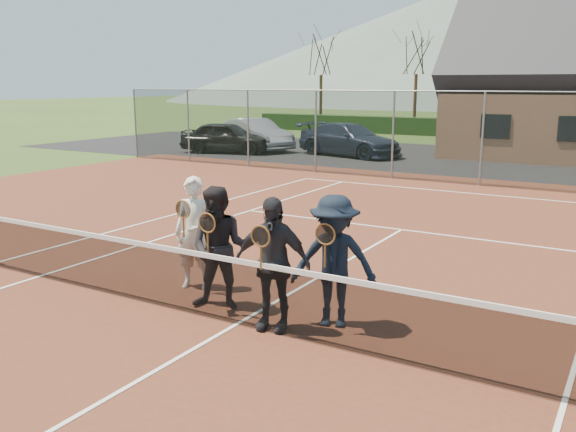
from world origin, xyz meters
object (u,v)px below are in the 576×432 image
object	(u,v)px
tennis_net	(236,289)
car_a	(227,137)
car_b	(255,134)
player_b	(220,248)
player_a	(195,233)
player_c	(272,264)
player_d	(334,261)
car_c	(349,140)

from	to	relation	value
tennis_net	car_a	bearing A→B (deg)	126.51
car_b	player_b	xyz separation A→B (m)	(11.71, -18.48, 0.15)
car_a	player_a	bearing A→B (deg)	-160.57
player_a	player_b	bearing A→B (deg)	-31.40
player_b	player_c	size ratio (longest dim) A/B	1.00
car_b	player_c	xyz separation A→B (m)	(12.77, -18.74, 0.15)
player_a	player_d	bearing A→B (deg)	-6.42
car_b	player_c	bearing A→B (deg)	-122.52
player_b	car_c	bearing A→B (deg)	109.59
tennis_net	car_c	bearing A→B (deg)	110.71
car_b	player_a	xyz separation A→B (m)	(10.82, -17.94, 0.15)
car_c	player_d	size ratio (longest dim) A/B	2.83
car_c	player_c	size ratio (longest dim) A/B	2.83
player_a	player_b	size ratio (longest dim) A/B	1.00
car_a	player_b	size ratio (longest dim) A/B	2.44
player_c	player_a	bearing A→B (deg)	157.54
car_b	car_c	world-z (taller)	car_b
car_a	car_b	size ratio (longest dim) A/B	0.93
car_a	player_b	distance (m)	20.65
car_a	car_b	bearing A→B (deg)	-28.20
car_c	tennis_net	bearing A→B (deg)	-145.31
tennis_net	player_b	xyz separation A→B (m)	(-0.57, 0.42, 0.38)
player_a	player_c	distance (m)	2.11
player_a	player_d	size ratio (longest dim) A/B	1.00
player_c	car_b	bearing A→B (deg)	124.26
car_b	player_a	distance (m)	20.95
car_b	player_a	size ratio (longest dim) A/B	2.61
tennis_net	car_b	bearing A→B (deg)	123.03
car_b	car_c	distance (m)	5.10
player_b	player_a	bearing A→B (deg)	148.60
tennis_net	player_a	bearing A→B (deg)	146.73
car_c	player_d	bearing A→B (deg)	-141.61
player_c	player_d	size ratio (longest dim) A/B	1.00
tennis_net	player_d	xyz separation A→B (m)	(1.13, 0.67, 0.38)
tennis_net	player_a	xyz separation A→B (m)	(-1.47, 0.96, 0.38)
car_a	car_c	world-z (taller)	car_a
player_a	player_c	world-z (taller)	same
car_b	player_b	size ratio (longest dim) A/B	2.61
car_a	player_d	world-z (taller)	player_d
tennis_net	player_b	distance (m)	0.80
car_a	tennis_net	world-z (taller)	car_a
car_c	player_b	size ratio (longest dim) A/B	2.83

